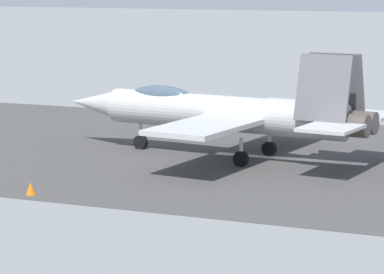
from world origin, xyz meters
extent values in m
plane|color=slate|center=(0.00, 0.00, 0.00)|extent=(400.00, 400.00, 0.00)
cube|color=#41403F|center=(0.00, 0.00, 0.01)|extent=(240.00, 26.00, 0.02)
cube|color=white|center=(-0.48, 0.00, 0.02)|extent=(8.00, 0.70, 0.00)
cylinder|color=#AEB1B1|center=(2.73, 0.97, 2.30)|extent=(13.26, 3.39, 1.79)
cone|color=#AEB1B1|center=(10.75, -0.02, 2.30)|extent=(3.20, 1.89, 1.52)
ellipsoid|color=#3F5160|center=(6.40, 0.52, 2.97)|extent=(3.71, 1.53, 1.10)
cylinder|color=#47423D|center=(-3.89, 2.35, 2.30)|extent=(2.32, 1.36, 1.10)
cylinder|color=#47423D|center=(-4.03, 1.26, 2.30)|extent=(2.32, 1.36, 1.10)
cube|color=#AEB1B1|center=(2.21, 4.95, 2.20)|extent=(4.11, 6.35, 0.24)
cube|color=#AEB1B1|center=(1.26, -2.76, 2.20)|extent=(4.11, 6.35, 0.24)
cube|color=#AEB1B1|center=(-3.67, 4.18, 2.40)|extent=(2.73, 3.07, 0.16)
cube|color=#AEB1B1|center=(-4.26, -0.58, 2.40)|extent=(2.73, 3.07, 0.16)
cube|color=#5A595F|center=(-2.85, 2.57, 4.00)|extent=(2.70, 1.26, 3.14)
cube|color=#5A595F|center=(-3.07, 0.78, 4.00)|extent=(2.70, 1.26, 3.14)
cylinder|color=silver|center=(7.74, 0.35, 0.70)|extent=(0.18, 0.18, 1.40)
cylinder|color=black|center=(7.74, 0.35, 0.38)|extent=(0.79, 0.39, 0.76)
cylinder|color=silver|center=(1.14, 2.78, 0.70)|extent=(0.18, 0.18, 1.40)
cylinder|color=black|center=(1.14, 2.78, 0.38)|extent=(0.79, 0.39, 0.76)
cylinder|color=silver|center=(0.74, -0.39, 0.70)|extent=(0.18, 0.18, 1.40)
cylinder|color=black|center=(0.74, -0.39, 0.38)|extent=(0.79, 0.39, 0.76)
cone|color=orange|center=(7.22, 12.16, 0.28)|extent=(0.44, 0.44, 0.55)
camera|label=1|loc=(-14.77, 46.79, 9.23)|focal=91.37mm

